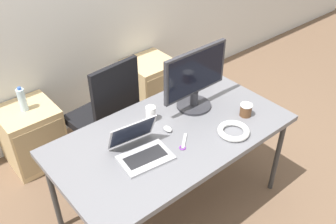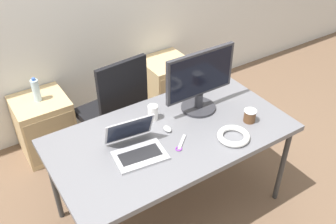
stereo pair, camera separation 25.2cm
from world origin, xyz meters
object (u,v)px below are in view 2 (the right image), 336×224
object	(u,v)px
mouse	(167,129)
coffee_cup_brown	(250,116)
coffee_cup_white	(153,112)
laptop_center	(136,147)
cable_coil	(233,136)
water_bottle	(36,90)
monitor	(200,81)
cabinet_left	(45,126)
office_chair	(115,121)
cabinet_right	(166,84)

from	to	relation	value
mouse	coffee_cup_brown	size ratio (longest dim) A/B	0.75
mouse	coffee_cup_white	bearing A→B (deg)	93.91
laptop_center	cable_coil	size ratio (longest dim) A/B	1.59
water_bottle	monitor	distance (m)	1.46
cabinet_left	coffee_cup_white	world-z (taller)	coffee_cup_white
office_chair	water_bottle	size ratio (longest dim) A/B	4.75
cabinet_left	mouse	size ratio (longest dim) A/B	8.01
coffee_cup_white	mouse	bearing A→B (deg)	-86.09
coffee_cup_white	coffee_cup_brown	xyz separation A→B (m)	(0.56, -0.40, -0.01)
office_chair	mouse	bearing A→B (deg)	-85.38
office_chair	cabinet_right	size ratio (longest dim) A/B	1.87
office_chair	cabinet_right	bearing A→B (deg)	27.14
monitor	coffee_cup_white	distance (m)	0.40
office_chair	mouse	xyz separation A→B (m)	(0.06, -0.76, 0.39)
mouse	cabinet_left	bearing A→B (deg)	116.04
cabinet_left	laptop_center	size ratio (longest dim) A/B	1.60
cabinet_left	mouse	bearing A→B (deg)	-63.96
mouse	cable_coil	bearing A→B (deg)	-43.50
mouse	coffee_cup_white	xyz separation A→B (m)	(-0.01, 0.17, 0.04)
cabinet_right	coffee_cup_white	distance (m)	1.37
cabinet_left	mouse	distance (m)	1.41
cabinet_left	office_chair	bearing A→B (deg)	-38.96
cable_coil	office_chair	bearing A→B (deg)	109.91
water_bottle	coffee_cup_white	xyz separation A→B (m)	(0.57, -1.01, 0.16)
cabinet_right	cable_coil	xyz separation A→B (m)	(-0.42, -1.49, 0.50)
cabinet_right	cable_coil	size ratio (longest dim) A/B	2.54
coffee_cup_brown	cable_coil	bearing A→B (deg)	-159.25
cabinet_right	coffee_cup_white	xyz separation A→B (m)	(-0.76, -1.01, 0.54)
office_chair	coffee_cup_white	distance (m)	0.73
coffee_cup_brown	coffee_cup_white	bearing A→B (deg)	144.64
water_bottle	mouse	bearing A→B (deg)	-64.01
monitor	coffee_cup_brown	world-z (taller)	monitor
cabinet_right	coffee_cup_brown	world-z (taller)	coffee_cup_brown
office_chair	cabinet_left	distance (m)	0.67
office_chair	monitor	world-z (taller)	monitor
mouse	coffee_cup_brown	world-z (taller)	coffee_cup_brown
cabinet_right	coffee_cup_brown	size ratio (longest dim) A/B	6.00
monitor	coffee_cup_white	world-z (taller)	monitor
coffee_cup_white	coffee_cup_brown	distance (m)	0.69
laptop_center	monitor	xyz separation A→B (m)	(0.63, 0.18, 0.19)
laptop_center	monitor	distance (m)	0.68
cabinet_left	coffee_cup_brown	xyz separation A→B (m)	(1.13, -1.41, 0.53)
laptop_center	cabinet_right	bearing A→B (deg)	50.47
coffee_cup_white	cabinet_right	bearing A→B (deg)	52.89
office_chair	cabinet_left	xyz separation A→B (m)	(-0.52, 0.42, -0.11)
cabinet_right	mouse	xyz separation A→B (m)	(-0.75, -1.18, 0.50)
office_chair	cabinet_left	world-z (taller)	office_chair
cabinet_left	cable_coil	xyz separation A→B (m)	(0.90, -1.49, 0.50)
laptop_center	monitor	bearing A→B (deg)	15.61
mouse	cable_coil	distance (m)	0.45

